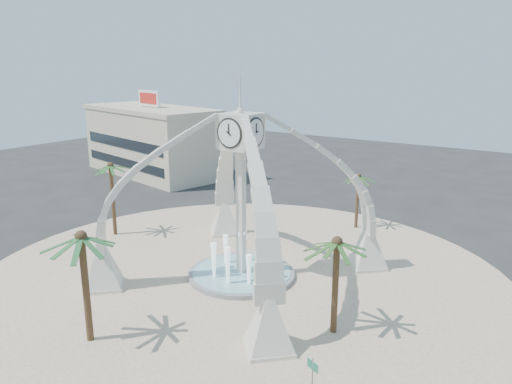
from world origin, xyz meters
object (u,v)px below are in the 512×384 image
Objects in this scene: clock_tower at (241,194)px; palm_south at (81,238)px; street_sign at (313,371)px; fountain at (242,273)px; palm_west at (110,167)px; palm_north at (358,177)px; palm_east at (337,243)px.

clock_tower is 12.33m from palm_south.
clock_tower is 7.60× the size of street_sign.
fountain is 3.39× the size of street_sign.
fountain is at bearing -3.64° from palm_west.
palm_north is at bearing 133.01° from street_sign.
palm_west is at bearing 176.36° from fountain.
fountain is 1.22× the size of palm_east.
palm_east is 0.91× the size of palm_south.
clock_tower is 2.48× the size of palm_south.
palm_north is at bearing 81.18° from fountain.
palm_east is (9.24, -3.32, 5.41)m from fountain.
street_sign is at bearing -21.83° from palm_west.
street_sign is at bearing -72.89° from palm_east.
clock_tower is 2.44× the size of palm_west.
palm_south is at bearing -145.42° from street_sign.
palm_north is (17.83, 14.69, -1.40)m from palm_west.
palm_east is at bearing -19.76° from clock_tower.
clock_tower reaches higher than palm_north.
fountain is 14.86m from street_sign.
palm_east is at bearing 131.04° from street_sign.
clock_tower is 9.85m from palm_east.
clock_tower is 6.20m from fountain.
palm_west reaches higher than palm_north.
street_sign is at bearing -40.83° from fountain.
palm_east is 1.12× the size of palm_north.
fountain is at bearing 80.51° from palm_south.
palm_east is 0.89× the size of palm_west.
clock_tower is at bearing 160.24° from palm_east.
palm_west is 1.02× the size of palm_south.
palm_west is 1.26× the size of palm_north.
palm_south is 3.06× the size of street_sign.
fountain is 16.58m from palm_north.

